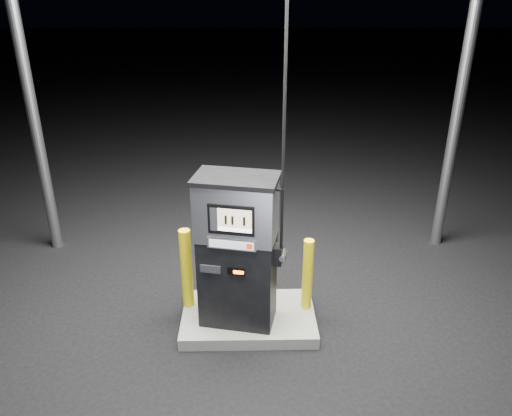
{
  "coord_description": "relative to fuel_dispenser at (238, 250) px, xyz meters",
  "views": [
    {
      "loc": [
        -0.01,
        -4.95,
        3.83
      ],
      "look_at": [
        0.09,
        0.0,
        1.55
      ],
      "focal_mm": 35.0,
      "sensor_mm": 36.0,
      "label": 1
    }
  ],
  "objects": [
    {
      "name": "ground",
      "position": [
        0.12,
        0.1,
        -1.08
      ],
      "size": [
        80.0,
        80.0,
        0.0
      ],
      "primitive_type": "plane",
      "color": "black",
      "rests_on": "ground"
    },
    {
      "name": "fuel_dispenser",
      "position": [
        0.0,
        0.0,
        0.0
      ],
      "size": [
        1.04,
        0.71,
        3.76
      ],
      "rotation": [
        0.0,
        0.0,
        -0.21
      ],
      "color": "black",
      "rests_on": "pump_island"
    },
    {
      "name": "pump_island",
      "position": [
        0.12,
        0.1,
        -1.01
      ],
      "size": [
        1.6,
        1.0,
        0.15
      ],
      "primitive_type": "cube",
      "color": "#5E5F5A",
      "rests_on": "ground"
    },
    {
      "name": "bollard_right",
      "position": [
        0.83,
        0.22,
        -0.47
      ],
      "size": [
        0.13,
        0.13,
        0.93
      ],
      "primitive_type": "cylinder",
      "rotation": [
        0.0,
        0.0,
        0.05
      ],
      "color": "yellow",
      "rests_on": "pump_island"
    },
    {
      "name": "bollard_left",
      "position": [
        -0.62,
        0.29,
        -0.41
      ],
      "size": [
        0.17,
        0.17,
        1.03
      ],
      "primitive_type": "cylinder",
      "rotation": [
        0.0,
        0.0,
        -0.24
      ],
      "color": "yellow",
      "rests_on": "pump_island"
    }
  ]
}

